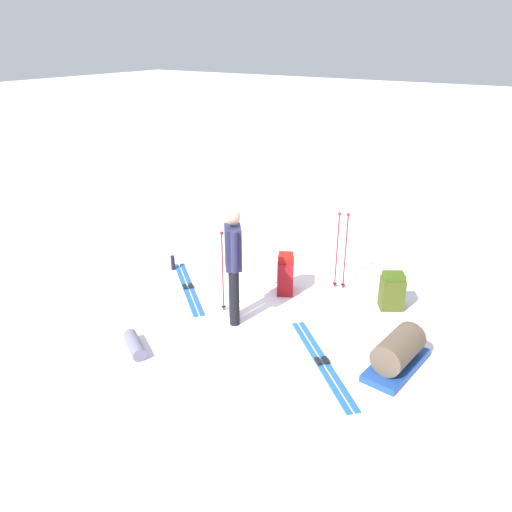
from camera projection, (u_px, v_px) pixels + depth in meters
name	position (u px, v px, depth m)	size (l,w,h in m)	color
ground_plane	(256.00, 296.00, 7.99)	(80.00, 80.00, 0.00)	white
skier_standing	(233.00, 260.00, 6.94)	(0.39, 0.46, 1.70)	black
ski_pair_near	(322.00, 362.00, 6.37)	(1.55, 1.44, 0.05)	#245E9F
ski_pair_far	(188.00, 287.00, 8.25)	(1.58, 1.35, 0.05)	#235AA0
backpack_large_dark	(392.00, 291.00, 7.55)	(0.43, 0.41, 0.58)	#444F18
backpack_bright	(285.00, 274.00, 8.01)	(0.41, 0.45, 0.64)	maroon
ski_poles_planted_near	(342.00, 247.00, 7.99)	(0.20, 0.11, 1.29)	maroon
ski_poles_planted_far	(228.00, 268.00, 7.29)	(0.22, 0.11, 1.27)	maroon
gear_sled	(398.00, 353.00, 6.19)	(0.56, 1.11, 0.49)	#1D4495
sleeping_mat_rolled	(135.00, 345.00, 6.59)	(0.18, 0.18, 0.55)	slate
thermos_bottle	(173.00, 263.00, 8.85)	(0.07, 0.07, 0.26)	black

